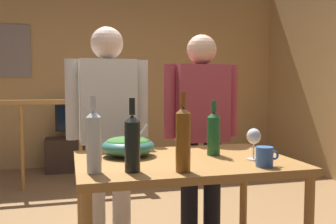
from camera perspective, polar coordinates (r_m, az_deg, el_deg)
back_wall at (r=5.84m, az=-8.67°, el=6.01°), size 5.35×0.10×2.81m
framed_picture at (r=5.83m, az=-23.27°, el=8.43°), size 0.69×0.03×0.73m
stair_railing at (r=4.58m, az=-15.17°, el=-2.73°), size 2.68×0.10×1.09m
tv_console at (r=5.55m, az=-13.22°, el=-6.13°), size 0.90×0.40×0.46m
flat_screen_tv at (r=5.45m, az=-13.31°, el=-0.93°), size 0.61×0.12×0.47m
serving_table at (r=2.13m, az=2.35°, el=-9.33°), size 1.16×0.81×0.81m
salad_bowl at (r=2.19m, az=-5.99°, el=-4.96°), size 0.30×0.30×0.18m
wine_glass at (r=2.11m, az=12.71°, el=-3.77°), size 0.08×0.08×0.17m
wine_bottle_clear at (r=1.79m, az=-11.03°, el=-4.21°), size 0.07×0.07×0.36m
wine_bottle_dark at (r=1.79m, az=-5.36°, el=-4.48°), size 0.07×0.07×0.35m
wine_bottle_green at (r=2.21m, az=6.85°, el=-3.05°), size 0.08×0.08×0.32m
wine_bottle_amber at (r=1.78m, az=2.28°, el=-3.93°), size 0.07×0.07×0.37m
mug_blue at (r=1.96m, az=14.28°, el=-6.50°), size 0.12×0.09×0.10m
person_standing_left at (r=2.69m, az=-8.98°, el=-1.61°), size 0.57×0.23×1.61m
person_standing_right at (r=2.84m, az=4.99°, el=-1.68°), size 0.57×0.23×1.58m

